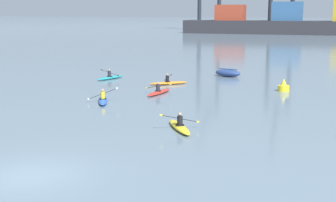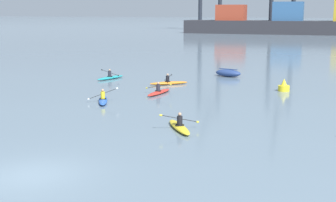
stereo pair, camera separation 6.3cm
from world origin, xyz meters
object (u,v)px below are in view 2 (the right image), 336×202
object	(u,v)px
kayak_red	(159,92)
kayak_blue	(103,100)
kayak_orange	(169,83)
channel_buoy	(284,87)
kayak_teal	(110,77)
kayak_yellow	(179,126)
container_barge	(289,23)
capsized_dinghy	(228,73)

from	to	relation	value
kayak_red	kayak_blue	xyz separation A→B (m)	(-2.57, -4.30, 0.00)
kayak_blue	kayak_orange	distance (m)	9.19
channel_buoy	kayak_teal	world-z (taller)	channel_buoy
channel_buoy	kayak_yellow	world-z (taller)	channel_buoy
kayak_yellow	kayak_red	xyz separation A→B (m)	(-4.76, 9.86, 0.00)
kayak_blue	kayak_red	bearing A→B (deg)	59.10
kayak_teal	kayak_blue	world-z (taller)	kayak_blue
container_barge	kayak_yellow	distance (m)	107.11
capsized_dinghy	channel_buoy	bearing A→B (deg)	-49.00
kayak_red	kayak_blue	distance (m)	5.01
capsized_dinghy	kayak_teal	world-z (taller)	kayak_teal
kayak_orange	kayak_teal	bearing A→B (deg)	167.79
container_barge	kayak_orange	size ratio (longest dim) A/B	17.87
kayak_red	kayak_yellow	bearing A→B (deg)	-64.22
kayak_red	kayak_orange	bearing A→B (deg)	99.77
kayak_teal	kayak_blue	xyz separation A→B (m)	(4.42, -10.35, 0.00)
capsized_dinghy	kayak_blue	size ratio (longest dim) A/B	0.84
capsized_dinghy	kayak_red	world-z (taller)	kayak_red
container_barge	kayak_red	world-z (taller)	container_barge
kayak_blue	kayak_orange	bearing A→B (deg)	78.94
kayak_teal	container_barge	bearing A→B (deg)	84.63
channel_buoy	kayak_teal	distance (m)	16.00
container_barge	channel_buoy	world-z (taller)	container_barge
channel_buoy	kayak_blue	bearing A→B (deg)	-142.65
container_barge	kayak_red	distance (m)	97.22
kayak_teal	channel_buoy	bearing A→B (deg)	-5.68
capsized_dinghy	kayak_teal	bearing A→B (deg)	-152.74
kayak_yellow	kayak_teal	bearing A→B (deg)	126.46
container_barge	kayak_blue	distance (m)	101.59
kayak_teal	kayak_red	size ratio (longest dim) A/B	0.99
container_barge	channel_buoy	size ratio (longest dim) A/B	55.50
channel_buoy	kayak_red	xyz separation A→B (m)	(-8.92, -4.47, -0.19)
kayak_teal	kayak_red	distance (m)	9.25
kayak_yellow	capsized_dinghy	bearing A→B (deg)	94.65
kayak_blue	kayak_orange	xyz separation A→B (m)	(1.76, 9.02, 0.00)
container_barge	kayak_orange	world-z (taller)	container_barge
kayak_teal	kayak_yellow	bearing A→B (deg)	-53.54
kayak_yellow	kayak_blue	world-z (taller)	kayak_blue
kayak_red	kayak_orange	distance (m)	4.78
container_barge	kayak_blue	xyz separation A→B (m)	(-4.14, -101.47, -2.82)
container_barge	kayak_blue	world-z (taller)	container_barge
container_barge	channel_buoy	xyz separation A→B (m)	(7.36, -92.70, -2.63)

